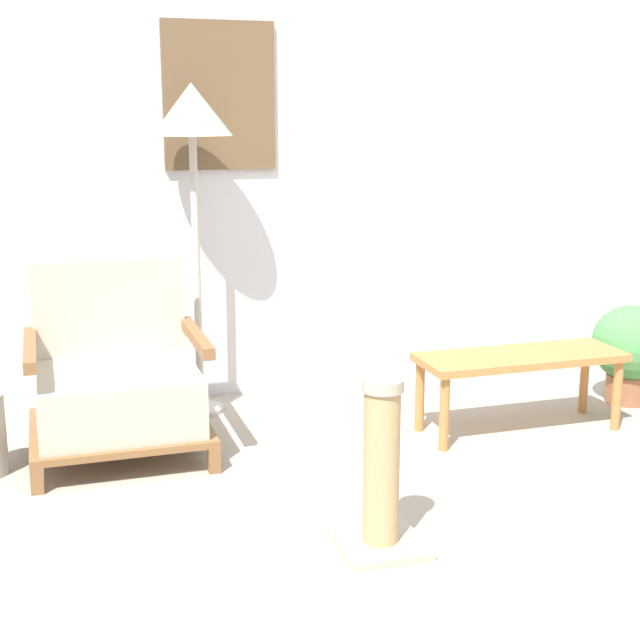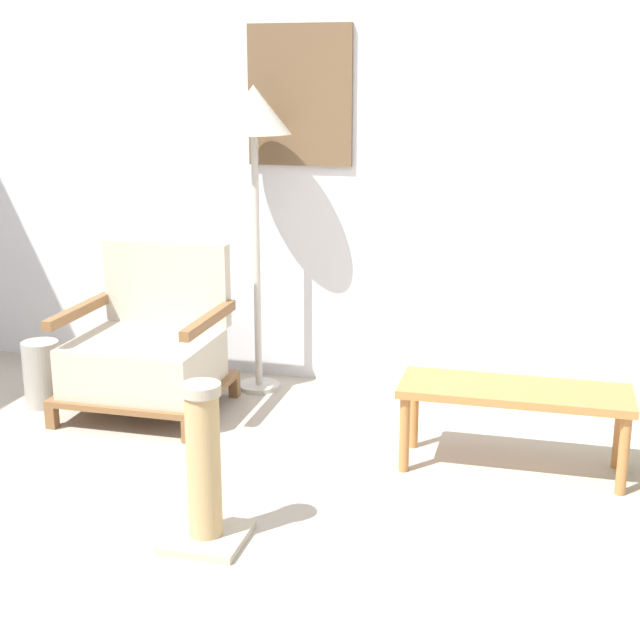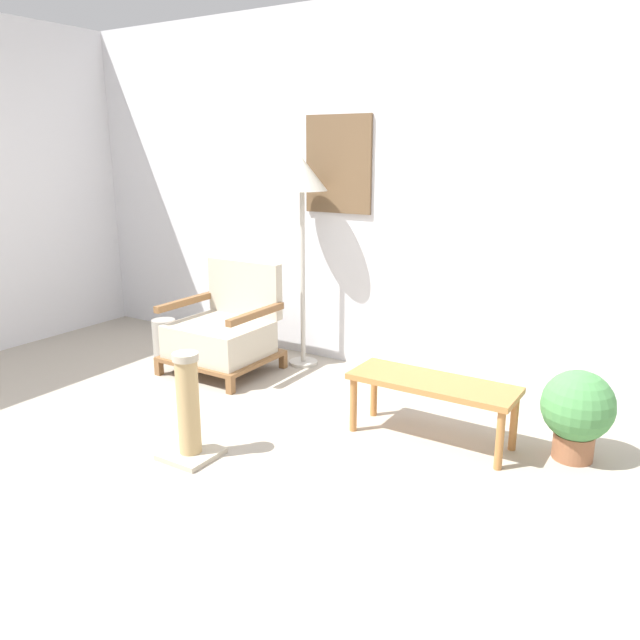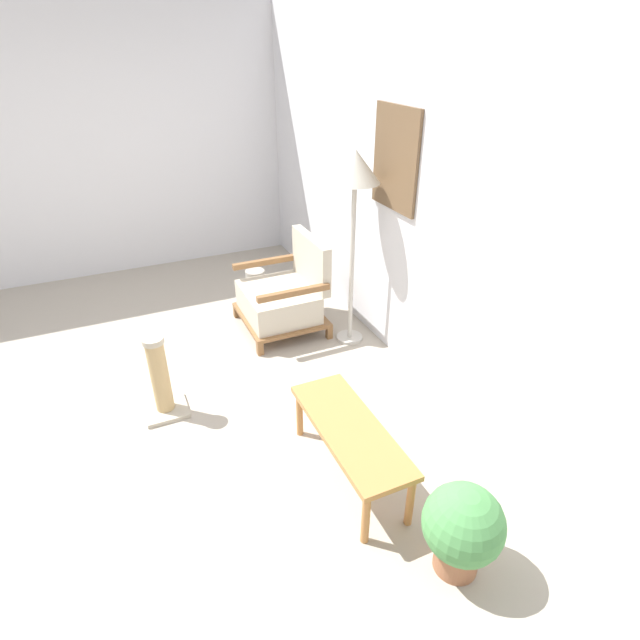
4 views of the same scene
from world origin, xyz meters
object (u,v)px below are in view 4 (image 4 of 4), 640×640
at_px(vase, 256,287).
at_px(armchair, 284,296).
at_px(scratching_post, 161,382).
at_px(potted_plant, 462,527).
at_px(floor_lamp, 355,178).
at_px(coffee_table, 350,433).

bearing_deg(vase, armchair, 8.89).
height_order(vase, scratching_post, scratching_post).
relative_size(armchair, potted_plant, 1.61).
relative_size(floor_lamp, vase, 4.70).
bearing_deg(armchair, floor_lamp, 45.06).
xyz_separation_m(floor_lamp, vase, (-1.00, -0.53, -1.23)).
xyz_separation_m(coffee_table, vase, (-2.38, 0.19, -0.15)).
xyz_separation_m(floor_lamp, scratching_post, (0.33, -1.63, -1.14)).
distance_m(armchair, vase, 0.58).
height_order(coffee_table, scratching_post, scratching_post).
relative_size(vase, potted_plant, 0.67).
distance_m(coffee_table, potted_plant, 0.79).
bearing_deg(floor_lamp, coffee_table, -27.43).
relative_size(coffee_table, scratching_post, 1.60).
distance_m(vase, potted_plant, 3.14).
height_order(floor_lamp, vase, floor_lamp).
distance_m(floor_lamp, scratching_post, 2.02).
relative_size(coffee_table, vase, 2.84).
xyz_separation_m(potted_plant, scratching_post, (-1.81, -1.12, -0.03)).
xyz_separation_m(armchair, scratching_post, (0.77, -1.19, -0.05)).
xyz_separation_m(armchair, potted_plant, (2.58, -0.07, -0.02)).
bearing_deg(armchair, vase, -171.11).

